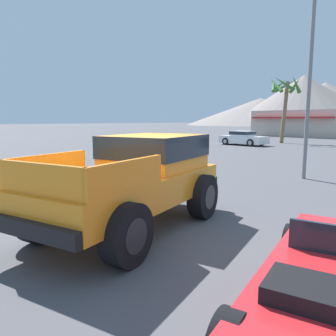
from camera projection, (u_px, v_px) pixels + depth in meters
ground_plane at (140, 224)px, 7.00m from camera, size 320.00×320.00×0.00m
orange_pickup_truck at (140, 175)px, 6.80m from camera, size 3.37×5.15×1.87m
parked_car_white at (243, 138)px, 28.25m from camera, size 4.08×2.06×1.22m
street_lamp_post at (311, 55)px, 11.66m from camera, size 0.90×0.24×7.41m
palm_tree_short at (285, 93)px, 30.23m from camera, size 2.95×3.12×6.12m
storefront_building at (301, 123)px, 42.98m from camera, size 11.82×6.26×3.37m
distant_mountain_range at (318, 103)px, 122.39m from camera, size 88.37×76.82×19.82m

